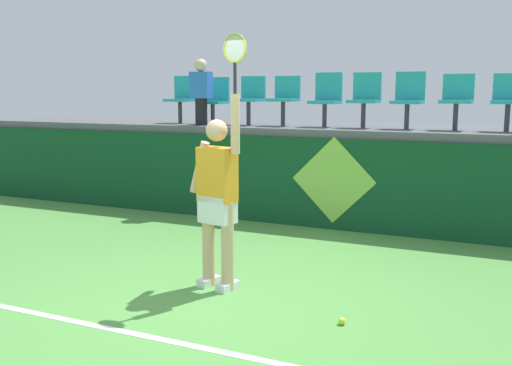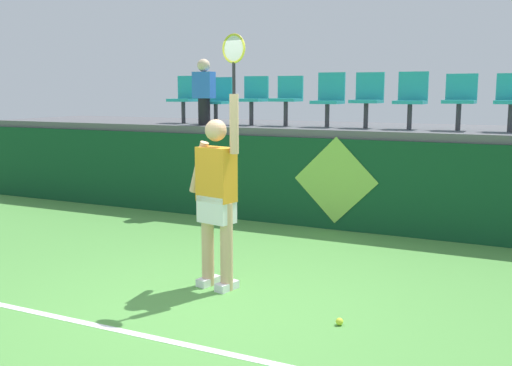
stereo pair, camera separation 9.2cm
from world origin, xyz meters
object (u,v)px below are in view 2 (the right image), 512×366
at_px(stadium_chair_1, 218,98).
at_px(tennis_ball, 339,321).
at_px(stadium_chair_2, 253,97).
at_px(stadium_chair_7, 460,98).
at_px(stadium_chair_8, 512,98).
at_px(stadium_chair_5, 368,97).
at_px(stadium_chair_6, 411,97).
at_px(stadium_chair_0, 185,96).
at_px(stadium_chair_4, 329,97).
at_px(spectator_0, 204,90).
at_px(tennis_player, 217,194).
at_px(stadium_chair_3, 288,97).

bearing_deg(stadium_chair_1, tennis_ball, -49.79).
relative_size(stadium_chair_2, stadium_chair_7, 1.00).
bearing_deg(stadium_chair_8, stadium_chair_7, 179.99).
height_order(stadium_chair_5, stadium_chair_6, stadium_chair_6).
relative_size(stadium_chair_0, stadium_chair_1, 1.04).
relative_size(stadium_chair_4, stadium_chair_7, 1.05).
bearing_deg(tennis_ball, stadium_chair_0, 135.00).
relative_size(stadium_chair_5, stadium_chair_6, 1.00).
bearing_deg(stadium_chair_1, stadium_chair_2, -0.41).
distance_m(stadium_chair_0, stadium_chair_4, 2.67).
distance_m(tennis_ball, stadium_chair_7, 4.67).
xyz_separation_m(tennis_ball, stadium_chair_1, (-3.60, 4.25, 1.86)).
xyz_separation_m(stadium_chair_6, stadium_chair_7, (0.69, -0.01, -0.01)).
relative_size(tennis_ball, stadium_chair_7, 0.08).
distance_m(stadium_chair_5, spectator_0, 2.67).
bearing_deg(tennis_ball, stadium_chair_5, 102.78).
bearing_deg(stadium_chair_5, spectator_0, -170.02).
height_order(tennis_ball, stadium_chair_5, stadium_chair_5).
bearing_deg(stadium_chair_7, tennis_player, -115.63).
height_order(stadium_chair_0, stadium_chair_5, stadium_chair_5).
bearing_deg(stadium_chair_0, stadium_chair_1, 0.10).
height_order(tennis_ball, stadium_chair_6, stadium_chair_6).
bearing_deg(stadium_chair_8, stadium_chair_5, 179.86).
bearing_deg(stadium_chair_8, tennis_player, -123.37).
distance_m(stadium_chair_1, stadium_chair_2, 0.68).
bearing_deg(stadium_chair_4, stadium_chair_3, -179.24).
height_order(stadium_chair_3, stadium_chair_8, stadium_chair_8).
bearing_deg(stadium_chair_2, spectator_0, -146.12).
relative_size(stadium_chair_3, stadium_chair_5, 0.95).
distance_m(stadium_chair_1, spectator_0, 0.48).
height_order(stadium_chair_3, spectator_0, spectator_0).
bearing_deg(stadium_chair_7, stadium_chair_3, -179.97).
height_order(tennis_player, stadium_chair_1, tennis_player).
distance_m(stadium_chair_0, stadium_chair_2, 1.34).
bearing_deg(spectator_0, stadium_chair_7, 6.57).
xyz_separation_m(stadium_chair_1, spectator_0, (0.00, -0.46, 0.13)).
bearing_deg(stadium_chair_2, tennis_ball, -55.55).
bearing_deg(stadium_chair_5, tennis_ball, -77.22).
bearing_deg(stadium_chair_0, stadium_chair_4, 0.10).
bearing_deg(stadium_chair_6, stadium_chair_7, -0.51).
distance_m(stadium_chair_0, stadium_chair_3, 1.96).
relative_size(stadium_chair_5, stadium_chair_7, 1.05).
relative_size(tennis_player, stadium_chair_1, 3.21).
distance_m(stadium_chair_3, stadium_chair_7, 2.68).
height_order(stadium_chair_2, stadium_chair_4, stadium_chair_4).
distance_m(tennis_ball, stadium_chair_0, 6.30).
bearing_deg(tennis_player, stadium_chair_6, 73.35).
bearing_deg(spectator_0, stadium_chair_4, 13.05).
bearing_deg(stadium_chair_5, stadium_chair_2, -179.84).
xyz_separation_m(tennis_player, tennis_ball, (1.45, -0.42, -0.96)).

